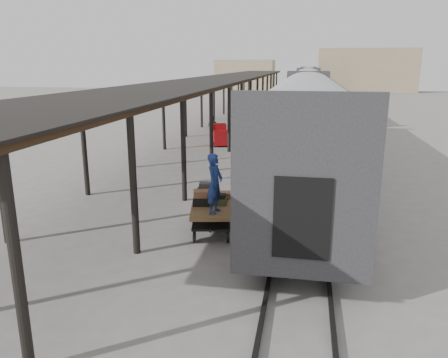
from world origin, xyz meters
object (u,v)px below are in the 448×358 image
baggage_cart (212,211)px  pedestrian (213,126)px  luggage_tug (220,136)px  porter (215,183)px

baggage_cart → pedestrian: bearing=90.8°
baggage_cart → luggage_tug: size_ratio=1.47×
luggage_tug → pedestrian: size_ratio=1.17×
luggage_tug → porter: 15.90m
porter → pedestrian: size_ratio=1.20×
porter → pedestrian: (-4.14, 19.09, -1.01)m
pedestrian → luggage_tug: bearing=133.1°
porter → pedestrian: porter is taller
luggage_tug → porter: (2.93, -15.59, 1.13)m
luggage_tug → baggage_cart: bearing=-97.5°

